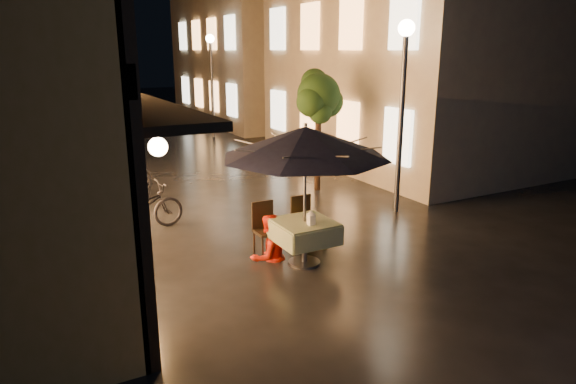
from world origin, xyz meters
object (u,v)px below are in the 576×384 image
person_orange (269,216)px  bicycle_0 (139,209)px  table_lantern (311,217)px  cafe_table (304,232)px  person_yellow (309,212)px  patio_umbrella (305,142)px  streetlamp_near (403,83)px

person_orange → bicycle_0: (-1.73, 2.49, -0.29)m
person_orange → table_lantern: bearing=109.7°
cafe_table → bicycle_0: bearing=125.7°
person_yellow → bicycle_0: 3.56m
person_yellow → bicycle_0: (-2.58, 2.45, -0.22)m
patio_umbrella → person_yellow: size_ratio=1.99×
patio_umbrella → person_orange: bearing=129.8°
table_lantern → person_orange: (-0.43, 0.74, -0.13)m
table_lantern → person_yellow: 0.90m
bicycle_0 → table_lantern: bearing=-153.8°
cafe_table → person_yellow: (0.42, 0.56, 0.13)m
table_lantern → person_yellow: bearing=61.4°
bicycle_0 → cafe_table: bearing=-151.9°
person_orange → bicycle_0: 3.04m
cafe_table → person_orange: size_ratio=0.63×
patio_umbrella → table_lantern: size_ratio=11.42×
person_yellow → streetlamp_near: bearing=-143.2°
streetlamp_near → table_lantern: 4.30m
patio_umbrella → person_orange: size_ratio=1.81×
streetlamp_near → person_yellow: bearing=-160.8°
cafe_table → table_lantern: size_ratio=3.96×
cafe_table → table_lantern: 0.40m
streetlamp_near → cafe_table: (-3.36, -1.58, -2.33)m
patio_umbrella → bicycle_0: 4.05m
table_lantern → patio_umbrella: bearing=90.0°
cafe_table → patio_umbrella: size_ratio=0.35×
bicycle_0 → streetlamp_near: bearing=-112.0°
streetlamp_near → patio_umbrella: size_ratio=1.48×
patio_umbrella → table_lantern: bearing=-90.0°
person_orange → person_yellow: person_orange is taller
cafe_table → table_lantern: (0.00, -0.22, 0.33)m
person_orange → cafe_table: bearing=119.1°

